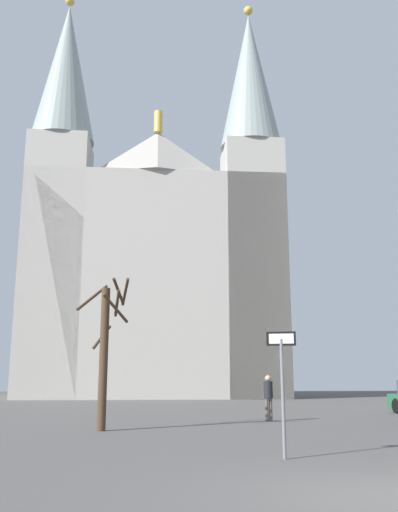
# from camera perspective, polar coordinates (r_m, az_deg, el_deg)

# --- Properties ---
(cathedral) EXTENTS (20.76, 11.23, 33.85)m
(cathedral) POSITION_cam_1_polar(r_m,az_deg,el_deg) (46.20, -4.44, -0.16)
(cathedral) COLOR #ADA89E
(cathedral) RESTS_ON ground
(one_way_arrow_sign) EXTENTS (0.56, 0.20, 2.42)m
(one_way_arrow_sign) POSITION_cam_1_polar(r_m,az_deg,el_deg) (11.30, 8.54, -12.22)
(one_way_arrow_sign) COLOR slate
(one_way_arrow_sign) RESTS_ON ground
(bare_tree) EXTENTS (1.63, 1.62, 4.48)m
(bare_tree) POSITION_cam_1_polar(r_m,az_deg,el_deg) (17.24, -9.62, -9.31)
(bare_tree) COLOR #473323
(bare_tree) RESTS_ON ground
(pedestrian_walking) EXTENTS (0.32, 0.32, 1.61)m
(pedestrian_walking) POSITION_cam_1_polar(r_m,az_deg,el_deg) (20.77, 7.12, -13.81)
(pedestrian_walking) COLOR #594C47
(pedestrian_walking) RESTS_ON ground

